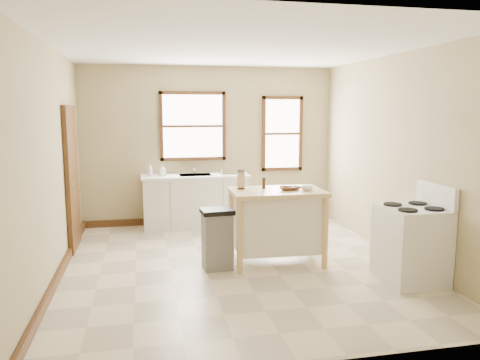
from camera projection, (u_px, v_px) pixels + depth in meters
name	position (u px, v px, depth m)	size (l,w,h in m)	color
floor	(237.00, 265.00, 6.19)	(5.00, 5.00, 0.00)	#B0A48C
ceiling	(237.00, 47.00, 5.77)	(5.00, 5.00, 0.00)	white
wall_back	(210.00, 146.00, 8.40)	(4.50, 0.04, 2.80)	tan
wall_left	(51.00, 164.00, 5.53)	(0.04, 5.00, 2.80)	tan
wall_right	(397.00, 157.00, 6.44)	(0.04, 5.00, 2.80)	tan
window_main	(193.00, 126.00, 8.27)	(1.17, 0.06, 1.22)	#311B0D
window_side	(282.00, 134.00, 8.63)	(0.77, 0.06, 1.37)	#311B0D
door_left	(72.00, 178.00, 6.84)	(0.06, 0.90, 2.10)	#311B0D
baseboard_back	(211.00, 219.00, 8.57)	(4.50, 0.04, 0.12)	#311B0D
baseboard_left	(60.00, 273.00, 5.73)	(0.04, 5.00, 0.12)	#311B0D
sink_counter	(196.00, 201.00, 8.19)	(1.86, 0.62, 0.92)	beige
faucet	(194.00, 167.00, 8.28)	(0.03, 0.03, 0.22)	silver
soap_bottle_a	(150.00, 170.00, 7.93)	(0.08, 0.09, 0.22)	#B2B2B2
soap_bottle_b	(162.00, 170.00, 7.98)	(0.09, 0.09, 0.20)	#B2B2B2
dish_rack	(230.00, 172.00, 8.18)	(0.38, 0.29, 0.10)	silver
kitchen_island	(277.00, 227.00, 6.22)	(1.21, 0.77, 0.99)	tan
knife_block	(241.00, 181.00, 6.23)	(0.10, 0.10, 0.20)	tan
pepper_grinder	(264.00, 183.00, 6.25)	(0.04, 0.04, 0.15)	#452212
bowl_a	(287.00, 188.00, 6.13)	(0.19, 0.19, 0.05)	brown
bowl_b	(294.00, 188.00, 6.17)	(0.17, 0.17, 0.04)	brown
bowl_c	(307.00, 188.00, 6.11)	(0.16, 0.16, 0.05)	white
trash_bin	(217.00, 239.00, 6.01)	(0.40, 0.34, 0.79)	gray
gas_stove	(411.00, 233.00, 5.54)	(0.73, 0.74, 1.17)	white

